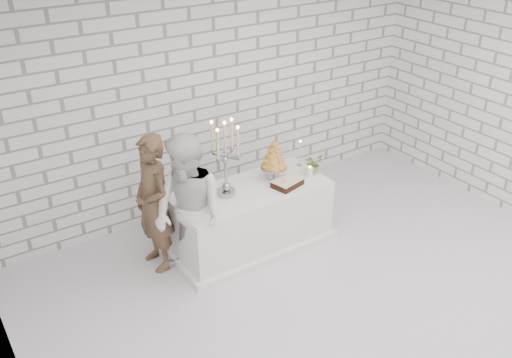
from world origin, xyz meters
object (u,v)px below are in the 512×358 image
bride (189,213)px  candelabra (225,159)px  cake_table (251,217)px  croquembouche (274,160)px  groom (153,204)px

bride → candelabra: 0.74m
cake_table → croquembouche: size_ratio=3.66×
cake_table → candelabra: 0.87m
groom → candelabra: bearing=72.1°
cake_table → croquembouche: (0.36, 0.06, 0.62)m
candelabra → groom: bearing=165.8°
groom → croquembouche: size_ratio=3.20×
groom → bride: bride is taller
cake_table → candelabra: bearing=171.4°
groom → bride: 0.50m
candelabra → croquembouche: candelabra is taller
candelabra → cake_table: bearing=-8.6°
groom → croquembouche: 1.46m
cake_table → groom: (-1.08, 0.24, 0.41)m
groom → croquembouche: (1.44, -0.18, 0.21)m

